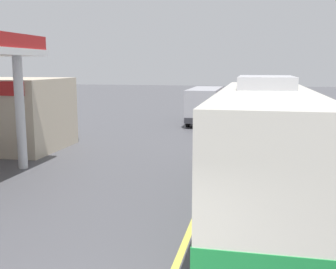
# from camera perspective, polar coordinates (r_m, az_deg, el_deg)

# --- Properties ---
(ground) EXTENTS (120.00, 120.00, 0.00)m
(ground) POSITION_cam_1_polar(r_m,az_deg,el_deg) (24.41, 8.28, -0.05)
(ground) COLOR #4C4C51
(lane_divider_stripe) EXTENTS (0.16, 50.00, 0.01)m
(lane_divider_stripe) POSITION_cam_1_polar(r_m,az_deg,el_deg) (19.50, 7.35, -2.41)
(lane_divider_stripe) COLOR #D8CC4C
(lane_divider_stripe) RESTS_ON ground
(coach_bus_main) EXTENTS (2.60, 11.04, 3.69)m
(coach_bus_main) POSITION_cam_1_polar(r_m,az_deg,el_deg) (12.01, 13.16, -1.69)
(coach_bus_main) COLOR silver
(coach_bus_main) RESTS_ON ground
(minibus_opposing_lane) EXTENTS (2.04, 6.13, 2.44)m
(minibus_opposing_lane) POSITION_cam_1_polar(r_m,az_deg,el_deg) (29.08, 5.12, 4.46)
(minibus_opposing_lane) COLOR #A5A5AD
(minibus_opposing_lane) RESTS_ON ground
(car_trailing_behind_bus) EXTENTS (1.70, 4.20, 1.82)m
(car_trailing_behind_bus) POSITION_cam_1_polar(r_m,az_deg,el_deg) (28.93, 12.53, 3.33)
(car_trailing_behind_bus) COLOR maroon
(car_trailing_behind_bus) RESTS_ON ground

